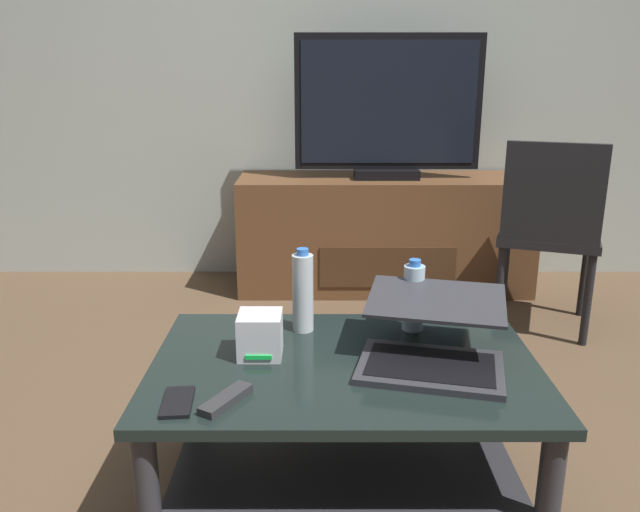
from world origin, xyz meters
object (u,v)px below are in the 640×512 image
object	(u,v)px
media_cabinet	(383,233)
router_box	(259,335)
coffee_table	(343,405)
television	(387,110)
dining_chair	(549,227)
cell_phone	(177,402)
tv_remote	(225,399)
water_bottle_far	(413,297)
laptop	(432,339)
water_bottle_near	(302,292)

from	to	relation	value
media_cabinet	router_box	xyz separation A→B (m)	(-0.52, -1.83, 0.19)
coffee_table	router_box	bearing A→B (deg)	170.30
television	dining_chair	bearing A→B (deg)	-41.73
cell_phone	television	bearing A→B (deg)	66.31
router_box	television	bearing A→B (deg)	73.91
router_box	tv_remote	world-z (taller)	router_box
water_bottle_far	tv_remote	distance (m)	0.68
cell_phone	laptop	bearing A→B (deg)	14.36
water_bottle_near	water_bottle_far	world-z (taller)	water_bottle_near
water_bottle_near	coffee_table	bearing A→B (deg)	-61.30
laptop	coffee_table	bearing A→B (deg)	179.81
water_bottle_far	cell_phone	world-z (taller)	water_bottle_far
coffee_table	router_box	xyz separation A→B (m)	(-0.23, 0.04, 0.20)
television	router_box	bearing A→B (deg)	-106.09
water_bottle_far	router_box	bearing A→B (deg)	-157.76
dining_chair	laptop	distance (m)	1.44
coffee_table	dining_chair	xyz separation A→B (m)	(0.98, 1.24, 0.20)
media_cabinet	coffee_table	bearing A→B (deg)	-98.81
laptop	tv_remote	xyz separation A→B (m)	(-0.53, -0.22, -0.05)
router_box	tv_remote	size ratio (longest dim) A/B	0.76
coffee_table	laptop	bearing A→B (deg)	-0.19
television	cell_phone	xyz separation A→B (m)	(-0.70, -2.08, -0.54)
media_cabinet	water_bottle_far	xyz separation A→B (m)	(-0.08, -1.65, 0.23)
router_box	cell_phone	size ratio (longest dim) A/B	0.87
laptop	cell_phone	world-z (taller)	laptop
water_bottle_near	cell_phone	world-z (taller)	water_bottle_near
water_bottle_far	cell_phone	bearing A→B (deg)	-143.97
water_bottle_near	router_box	bearing A→B (deg)	-122.70
laptop	tv_remote	size ratio (longest dim) A/B	2.97
coffee_table	dining_chair	distance (m)	1.59
television	water_bottle_near	xyz separation A→B (m)	(-0.41, -1.63, -0.43)
coffee_table	laptop	size ratio (longest dim) A/B	2.21
tv_remote	router_box	bearing A→B (deg)	107.52
media_cabinet	tv_remote	distance (m)	2.18
router_box	water_bottle_near	xyz separation A→B (m)	(0.11, 0.18, 0.06)
media_cabinet	water_bottle_near	xyz separation A→B (m)	(-0.41, -1.66, 0.25)
television	laptop	xyz separation A→B (m)	(-0.05, -1.85, -0.48)
coffee_table	cell_phone	xyz separation A→B (m)	(-0.41, -0.23, 0.14)
laptop	router_box	xyz separation A→B (m)	(-0.47, 0.04, -0.00)
router_box	cell_phone	bearing A→B (deg)	-122.93
media_cabinet	router_box	size ratio (longest dim) A/B	13.10
media_cabinet	dining_chair	xyz separation A→B (m)	(0.69, -0.63, 0.20)
television	laptop	world-z (taller)	television
media_cabinet	router_box	world-z (taller)	media_cabinet
television	laptop	size ratio (longest dim) A/B	2.07
coffee_table	tv_remote	distance (m)	0.40
media_cabinet	water_bottle_near	bearing A→B (deg)	-103.87
tv_remote	coffee_table	bearing A→B (deg)	67.80
dining_chair	water_bottle_near	xyz separation A→B (m)	(-1.10, -1.02, 0.05)
water_bottle_far	water_bottle_near	bearing A→B (deg)	-179.04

